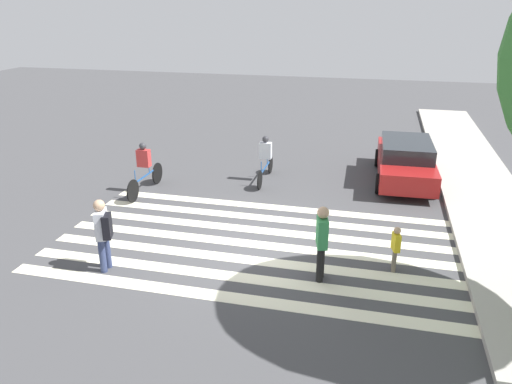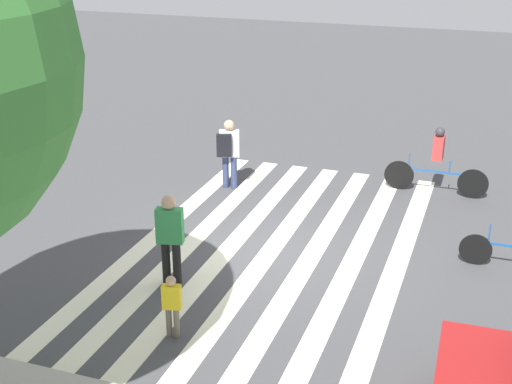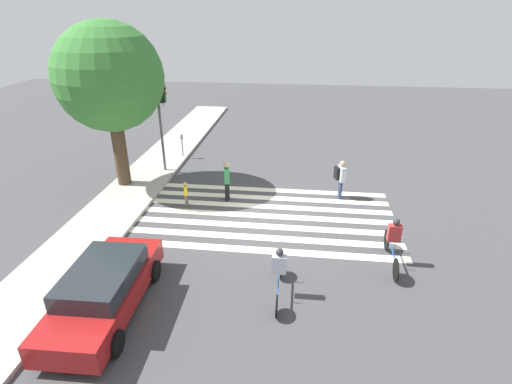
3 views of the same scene
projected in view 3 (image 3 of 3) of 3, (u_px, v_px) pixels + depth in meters
name	position (u px, v px, depth m)	size (l,w,h in m)	color
ground_plane	(268.00, 216.00, 15.92)	(60.00, 60.00, 0.00)	#444447
sidewalk_curb	(118.00, 206.00, 16.56)	(36.00, 2.50, 0.14)	#ADA89E
crosswalk_stripes	(268.00, 216.00, 15.91)	(5.38, 10.00, 0.01)	#F2EDCC
traffic_light	(162.00, 109.00, 18.76)	(0.60, 0.50, 4.56)	#515456
parking_meter	(182.00, 140.00, 21.59)	(0.15, 0.15, 1.36)	#515456
street_tree	(109.00, 78.00, 16.54)	(4.52, 4.52, 7.21)	#4C3826
pedestrian_adult_tall_backpack	(340.00, 176.00, 17.02)	(0.52, 0.50, 1.72)	navy
pedestrian_adult_yellow_jacket	(186.00, 192.00, 16.49)	(0.33, 0.21, 1.09)	#6B6051
pedestrian_adult_blue_shirt	(227.00, 179.00, 16.86)	(0.52, 0.32, 1.73)	black
cyclist_near_curb	(279.00, 270.00, 11.20)	(2.33, 0.40, 1.58)	black
cyclist_mid_street	(393.00, 240.00, 12.62)	(2.45, 0.40, 1.65)	black
car_parked_dark_suv	(104.00, 289.00, 10.69)	(4.67, 2.02, 1.40)	maroon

